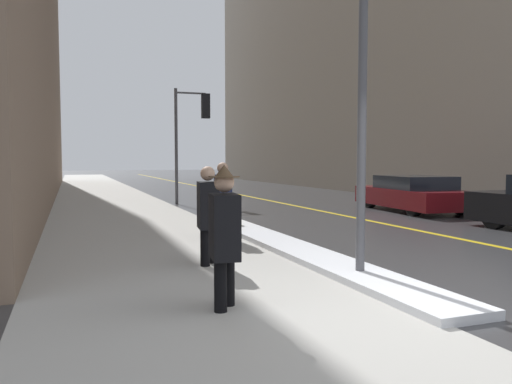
{
  "coord_description": "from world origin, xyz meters",
  "views": [
    {
      "loc": [
        -3.39,
        -4.03,
        1.59
      ],
      "look_at": [
        -0.4,
        4.0,
        1.05
      ],
      "focal_mm": 35.0,
      "sensor_mm": 36.0,
      "label": 1
    }
  ],
  "objects_px": {
    "traffic_light_near": "(194,121)",
    "pedestrian_nearside": "(208,211)",
    "parked_car_maroon": "(413,194)",
    "pedestrian_in_fedora": "(224,231)",
    "pedestrian_in_glasses": "(223,197)",
    "fire_hydrant": "(232,213)",
    "lamp_post": "(363,76)"
  },
  "relations": [
    {
      "from": "pedestrian_in_glasses",
      "to": "fire_hydrant",
      "type": "height_order",
      "value": "pedestrian_in_glasses"
    },
    {
      "from": "pedestrian_in_fedora",
      "to": "fire_hydrant",
      "type": "distance_m",
      "value": 6.5
    },
    {
      "from": "pedestrian_in_fedora",
      "to": "pedestrian_in_glasses",
      "type": "relative_size",
      "value": 1.0
    },
    {
      "from": "parked_car_maroon",
      "to": "traffic_light_near",
      "type": "bearing_deg",
      "value": 54.71
    },
    {
      "from": "traffic_light_near",
      "to": "pedestrian_in_fedora",
      "type": "xyz_separation_m",
      "value": [
        -2.76,
        -13.0,
        -2.19
      ]
    },
    {
      "from": "lamp_post",
      "to": "pedestrian_in_fedora",
      "type": "relative_size",
      "value": 2.89
    },
    {
      "from": "lamp_post",
      "to": "pedestrian_in_fedora",
      "type": "distance_m",
      "value": 2.92
    },
    {
      "from": "lamp_post",
      "to": "pedestrian_in_fedora",
      "type": "bearing_deg",
      "value": -161.11
    },
    {
      "from": "traffic_light_near",
      "to": "parked_car_maroon",
      "type": "relative_size",
      "value": 0.94
    },
    {
      "from": "traffic_light_near",
      "to": "parked_car_maroon",
      "type": "distance_m",
      "value": 8.12
    },
    {
      "from": "pedestrian_nearside",
      "to": "fire_hydrant",
      "type": "distance_m",
      "value": 4.24
    },
    {
      "from": "fire_hydrant",
      "to": "lamp_post",
      "type": "bearing_deg",
      "value": -88.96
    },
    {
      "from": "pedestrian_in_glasses",
      "to": "parked_car_maroon",
      "type": "distance_m",
      "value": 8.05
    },
    {
      "from": "traffic_light_near",
      "to": "pedestrian_in_glasses",
      "type": "bearing_deg",
      "value": -97.8
    },
    {
      "from": "traffic_light_near",
      "to": "pedestrian_in_fedora",
      "type": "height_order",
      "value": "traffic_light_near"
    },
    {
      "from": "lamp_post",
      "to": "pedestrian_nearside",
      "type": "distance_m",
      "value": 2.96
    },
    {
      "from": "traffic_light_near",
      "to": "parked_car_maroon",
      "type": "xyz_separation_m",
      "value": [
        5.84,
        -5.06,
        -2.49
      ]
    },
    {
      "from": "fire_hydrant",
      "to": "parked_car_maroon",
      "type": "bearing_deg",
      "value": 15.23
    },
    {
      "from": "traffic_light_near",
      "to": "pedestrian_nearside",
      "type": "height_order",
      "value": "traffic_light_near"
    },
    {
      "from": "fire_hydrant",
      "to": "traffic_light_near",
      "type": "bearing_deg",
      "value": 83.97
    },
    {
      "from": "lamp_post",
      "to": "pedestrian_in_glasses",
      "type": "distance_m",
      "value": 4.27
    },
    {
      "from": "traffic_light_near",
      "to": "fire_hydrant",
      "type": "distance_m",
      "value": 7.39
    },
    {
      "from": "pedestrian_in_glasses",
      "to": "lamp_post",
      "type": "bearing_deg",
      "value": 19.79
    },
    {
      "from": "lamp_post",
      "to": "pedestrian_in_fedora",
      "type": "height_order",
      "value": "lamp_post"
    },
    {
      "from": "pedestrian_nearside",
      "to": "traffic_light_near",
      "type": "bearing_deg",
      "value": 175.39
    },
    {
      "from": "pedestrian_in_fedora",
      "to": "lamp_post",
      "type": "bearing_deg",
      "value": 116.56
    },
    {
      "from": "traffic_light_near",
      "to": "pedestrian_nearside",
      "type": "distance_m",
      "value": 11.21
    },
    {
      "from": "lamp_post",
      "to": "parked_car_maroon",
      "type": "height_order",
      "value": "lamp_post"
    },
    {
      "from": "traffic_light_near",
      "to": "pedestrian_in_fedora",
      "type": "relative_size",
      "value": 2.71
    },
    {
      "from": "parked_car_maroon",
      "to": "lamp_post",
      "type": "bearing_deg",
      "value": 143.75
    },
    {
      "from": "pedestrian_in_fedora",
      "to": "fire_hydrant",
      "type": "relative_size",
      "value": 2.21
    },
    {
      "from": "lamp_post",
      "to": "pedestrian_in_glasses",
      "type": "bearing_deg",
      "value": 102.12
    }
  ]
}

